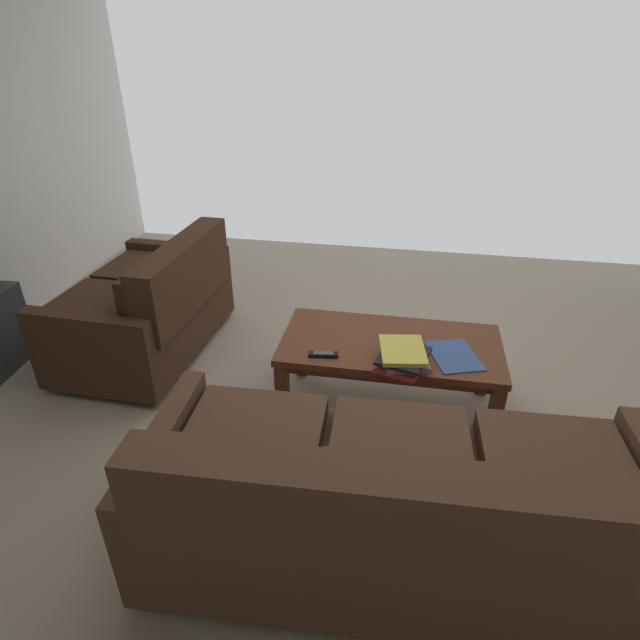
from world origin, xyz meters
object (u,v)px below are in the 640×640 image
tv_remote (323,354)px  coffee_table (390,352)px  book_stack (403,358)px  loose_magazine (454,356)px  sofa_main (397,509)px  loveseat_near (150,306)px

tv_remote → coffee_table: bearing=-148.7°
book_stack → loose_magazine: book_stack is taller
sofa_main → tv_remote: 0.99m
loveseat_near → book_stack: 1.84m
loveseat_near → sofa_main: bearing=140.6°
coffee_table → loveseat_near: bearing=-12.2°
coffee_table → tv_remote: bearing=31.3°
loveseat_near → coffee_table: size_ratio=1.06×
sofa_main → coffee_table: bearing=-84.9°
book_stack → loose_magazine: 0.31m
loose_magazine → book_stack: bearing=9.6°
loveseat_near → tv_remote: (-1.31, 0.57, 0.12)m
coffee_table → tv_remote: tv_remote is taller
book_stack → loose_magazine: size_ratio=1.06×
sofa_main → tv_remote: (0.45, -0.87, 0.12)m
coffee_table → book_stack: size_ratio=3.68×
coffee_table → loose_magazine: loose_magazine is taller
loveseat_near → book_stack: bearing=161.0°
book_stack → tv_remote: size_ratio=2.05×
loose_magazine → tv_remote: bearing=-8.8°
loveseat_near → loose_magazine: size_ratio=4.11×
loose_magazine → loveseat_near: bearing=-31.4°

